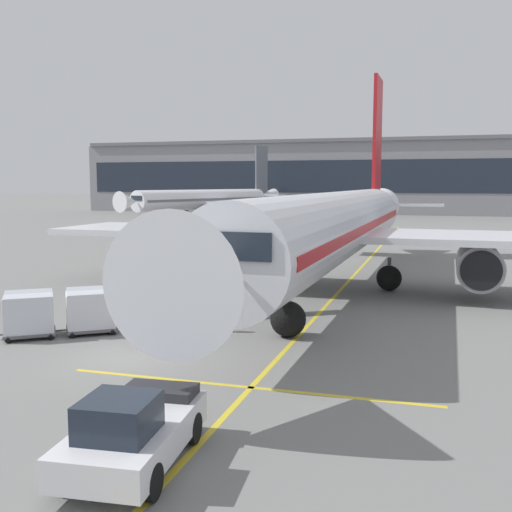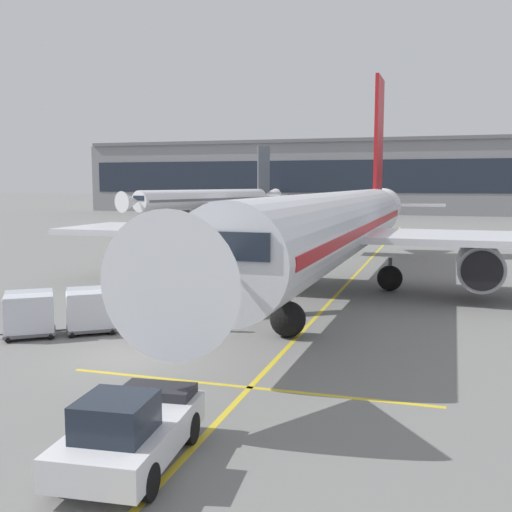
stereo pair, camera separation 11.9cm
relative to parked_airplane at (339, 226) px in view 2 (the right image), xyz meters
The scene contains 17 objects.
ground_plane 17.11m from the parked_airplane, 107.64° to the right, with size 600.00×600.00×0.00m, color slate.
parked_airplane is the anchor object (origin of this frame).
belt_loader 9.96m from the parked_airplane, 114.72° to the right, with size 4.78×4.54×2.91m.
baggage_cart_lead 13.53m from the parked_airplane, 117.10° to the right, with size 2.68×2.47×1.91m.
baggage_cart_second 15.78m from the parked_airplane, 122.72° to the right, with size 2.68×2.47×1.91m.
baggage_cart_third 18.04m from the parked_airplane, 125.66° to the right, with size 2.68×2.47×1.91m.
pushback_tug 23.74m from the parked_airplane, 91.98° to the right, with size 2.48×4.57×1.83m.
ground_crew_by_loader 12.28m from the parked_airplane, 107.24° to the right, with size 0.57×0.26×1.74m.
ground_crew_by_carts 13.15m from the parked_airplane, 113.98° to the right, with size 0.53×0.38×1.74m.
ground_crew_marshaller 11.49m from the parked_airplane, 129.36° to the right, with size 0.40×0.50×1.74m.
ground_crew_wingwalker 10.30m from the parked_airplane, 123.27° to the right, with size 0.56×0.32×1.74m.
safety_cone_engine_keepout 7.36m from the parked_airplane, behind, with size 0.63×0.63×0.71m.
safety_cone_wingtip 6.47m from the parked_airplane, 141.49° to the right, with size 0.59×0.59×0.67m.
apron_guidance_line_lead_in 3.88m from the parked_airplane, 78.84° to the right, with size 0.20×110.00×0.01m.
apron_guidance_line_stop_bar 18.18m from the parked_airplane, 90.05° to the right, with size 12.00×0.20×0.01m.
terminal_building 96.87m from the parked_airplane, 95.04° to the left, with size 124.14×19.59×15.19m.
distant_airplane 71.54m from the parked_airplane, 117.42° to the left, with size 30.68×38.00×13.36m.
Camera 2 is at (10.69, -19.17, 6.31)m, focal length 42.51 mm.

